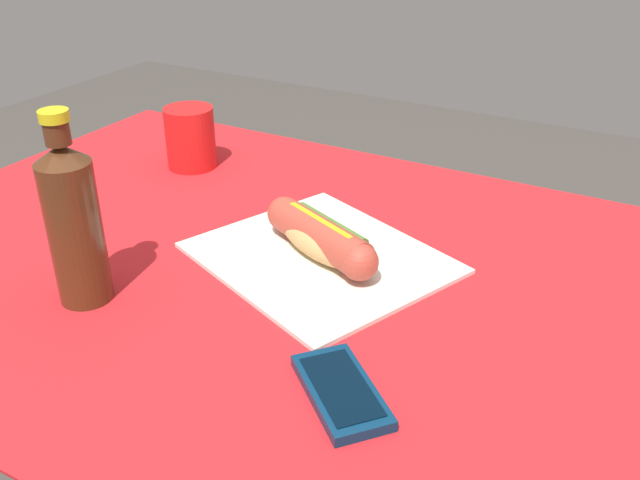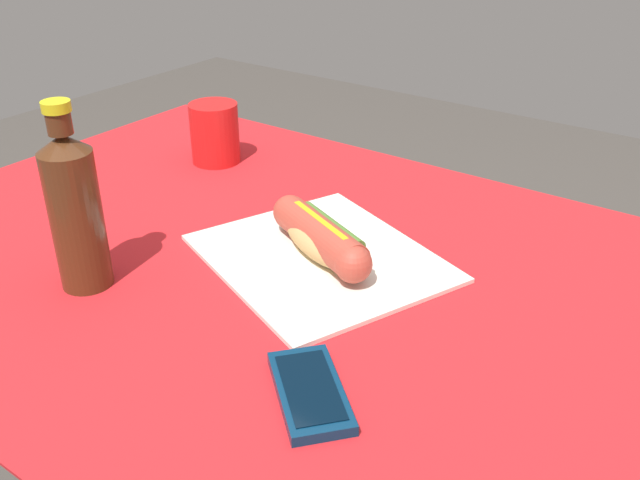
# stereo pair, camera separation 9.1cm
# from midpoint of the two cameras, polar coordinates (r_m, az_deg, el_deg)

# --- Properties ---
(dining_table) EXTENTS (1.22, 0.84, 0.74)m
(dining_table) POSITION_cam_midpoint_polar(r_m,az_deg,el_deg) (0.99, -4.95, -8.90)
(dining_table) COLOR brown
(dining_table) RESTS_ON ground
(paper_wrapper) EXTENTS (0.38, 0.36, 0.01)m
(paper_wrapper) POSITION_cam_midpoint_polar(r_m,az_deg,el_deg) (0.93, -2.82, -1.55)
(paper_wrapper) COLOR silver
(paper_wrapper) RESTS_ON dining_table
(hot_dog) EXTENTS (0.20, 0.12, 0.05)m
(hot_dog) POSITION_cam_midpoint_polar(r_m,az_deg,el_deg) (0.91, -2.82, 0.18)
(hot_dog) COLOR tan
(hot_dog) RESTS_ON paper_wrapper
(cell_phone) EXTENTS (0.14, 0.13, 0.01)m
(cell_phone) POSITION_cam_midpoint_polar(r_m,az_deg,el_deg) (0.70, -2.07, -12.37)
(cell_phone) COLOR #0A2D4C
(cell_phone) RESTS_ON dining_table
(soda_bottle) EXTENTS (0.06, 0.06, 0.24)m
(soda_bottle) POSITION_cam_midpoint_polar(r_m,az_deg,el_deg) (0.86, -22.41, 1.34)
(soda_bottle) COLOR #4C2814
(soda_bottle) RESTS_ON dining_table
(drinking_cup) EXTENTS (0.08, 0.08, 0.10)m
(drinking_cup) POSITION_cam_midpoint_polar(r_m,az_deg,el_deg) (1.23, -12.68, 8.13)
(drinking_cup) COLOR red
(drinking_cup) RESTS_ON dining_table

